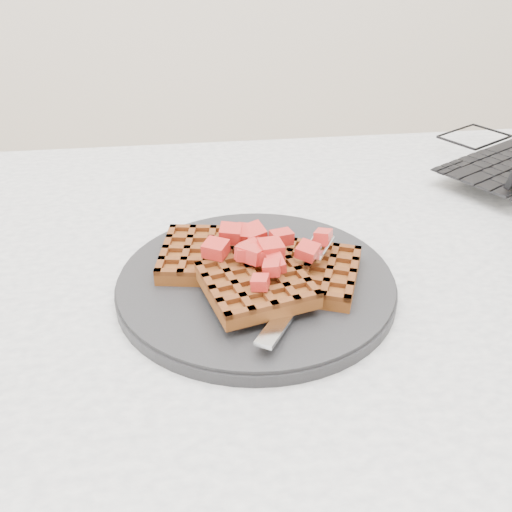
# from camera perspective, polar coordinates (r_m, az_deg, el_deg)

# --- Properties ---
(table) EXTENTS (1.20, 0.80, 0.75)m
(table) POSITION_cam_1_polar(r_m,az_deg,el_deg) (0.70, 9.42, -8.71)
(table) COLOR silver
(table) RESTS_ON ground
(plate) EXTENTS (0.28, 0.28, 0.02)m
(plate) POSITION_cam_1_polar(r_m,az_deg,el_deg) (0.58, -0.00, -2.70)
(plate) COLOR black
(plate) RESTS_ON table
(waffles) EXTENTS (0.21, 0.19, 0.03)m
(waffles) POSITION_cam_1_polar(r_m,az_deg,el_deg) (0.57, 0.07, -1.30)
(waffles) COLOR brown
(waffles) RESTS_ON plate
(strawberry_pile) EXTENTS (0.15, 0.15, 0.02)m
(strawberry_pile) POSITION_cam_1_polar(r_m,az_deg,el_deg) (0.55, 0.00, 1.23)
(strawberry_pile) COLOR #A2100F
(strawberry_pile) RESTS_ON waffles
(fork) EXTENTS (0.11, 0.17, 0.02)m
(fork) POSITION_cam_1_polar(r_m,az_deg,el_deg) (0.54, 4.55, -3.24)
(fork) COLOR silver
(fork) RESTS_ON plate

